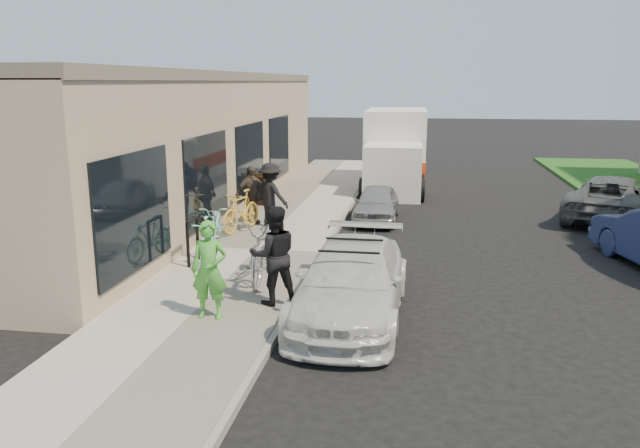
{
  "coord_description": "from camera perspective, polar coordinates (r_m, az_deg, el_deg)",
  "views": [
    {
      "loc": [
        1.7,
        -10.57,
        3.95
      ],
      "look_at": [
        -0.32,
        1.93,
        1.05
      ],
      "focal_mm": 35.0,
      "sensor_mm": 36.0,
      "label": 1
    }
  ],
  "objects": [
    {
      "name": "curb",
      "position": [
        14.28,
        0.18,
        -2.89
      ],
      "size": [
        0.12,
        34.0,
        0.13
      ],
      "primitive_type": "cube",
      "color": "gray",
      "rests_on": "ground"
    },
    {
      "name": "cruiser_bike_b",
      "position": [
        15.12,
        -9.46,
        0.02
      ],
      "size": [
        1.0,
        1.91,
        0.95
      ],
      "primitive_type": "imported",
      "rotation": [
        0.0,
        0.0,
        0.21
      ],
      "color": "#95DED2",
      "rests_on": "sidewalk"
    },
    {
      "name": "ground",
      "position": [
        11.41,
        0.05,
        -7.35
      ],
      "size": [
        120.0,
        120.0,
        0.0
      ],
      "primitive_type": "plane",
      "color": "black",
      "rests_on": "ground"
    },
    {
      "name": "moving_truck",
      "position": [
        23.87,
        6.91,
        6.41
      ],
      "size": [
        2.29,
        5.95,
        2.91
      ],
      "rotation": [
        0.0,
        0.0,
        0.01
      ],
      "color": "white",
      "rests_on": "ground"
    },
    {
      "name": "sedan_silver",
      "position": [
        18.05,
        5.19,
        1.87
      ],
      "size": [
        1.24,
        3.03,
        1.03
      ],
      "primitive_type": "imported",
      "rotation": [
        0.0,
        0.0,
        -0.01
      ],
      "color": "#98989D",
      "rests_on": "ground"
    },
    {
      "name": "far_car_gray",
      "position": [
        19.99,
        25.22,
        2.16
      ],
      "size": [
        3.82,
        5.15,
        1.3
      ],
      "primitive_type": "imported",
      "rotation": [
        0.0,
        0.0,
        2.74
      ],
      "color": "#4F5153",
      "rests_on": "ground"
    },
    {
      "name": "man_standing",
      "position": [
        10.8,
        -4.24,
        -2.87
      ],
      "size": [
        1.04,
        0.94,
        1.74
      ],
      "primitive_type": "imported",
      "rotation": [
        0.0,
        0.0,
        3.54
      ],
      "color": "black",
      "rests_on": "sidewalk"
    },
    {
      "name": "sidewalk",
      "position": [
        14.59,
        -5.85,
        -2.57
      ],
      "size": [
        3.0,
        34.0,
        0.15
      ],
      "primitive_type": "cube",
      "color": "#ABA59A",
      "rests_on": "ground"
    },
    {
      "name": "cruiser_bike_c",
      "position": [
        16.3,
        -7.2,
        1.21
      ],
      "size": [
        0.92,
        1.82,
        1.05
      ],
      "primitive_type": "imported",
      "rotation": [
        0.0,
        0.0,
        -0.26
      ],
      "color": "gold",
      "rests_on": "sidewalk"
    },
    {
      "name": "bystander_a",
      "position": [
        16.65,
        -4.55,
        2.67
      ],
      "size": [
        1.27,
        1.07,
        1.71
      ],
      "primitive_type": "imported",
      "rotation": [
        0.0,
        0.0,
        2.67
      ],
      "color": "black",
      "rests_on": "sidewalk"
    },
    {
      "name": "tandem_bike",
      "position": [
        12.32,
        -5.07,
        -2.05
      ],
      "size": [
        1.01,
        2.46,
        1.27
      ],
      "primitive_type": "imported",
      "rotation": [
        0.0,
        0.0,
        0.07
      ],
      "color": "silver",
      "rests_on": "sidewalk"
    },
    {
      "name": "sedan_white",
      "position": [
        10.63,
        2.91,
        -5.33
      ],
      "size": [
        1.85,
        4.36,
        1.3
      ],
      "rotation": [
        0.0,
        0.0,
        -0.02
      ],
      "color": "silver",
      "rests_on": "ground"
    },
    {
      "name": "bike_rack",
      "position": [
        13.53,
        -11.58,
        -1.12
      ],
      "size": [
        0.08,
        0.69,
        0.97
      ],
      "rotation": [
        0.0,
        0.0,
        0.03
      ],
      "color": "black",
      "rests_on": "sidewalk"
    },
    {
      "name": "storefront",
      "position": [
        19.9,
        -11.37,
        7.38
      ],
      "size": [
        3.6,
        20.0,
        4.22
      ],
      "color": "tan",
      "rests_on": "ground"
    },
    {
      "name": "woman_rider",
      "position": [
        10.31,
        -10.08,
        -4.16
      ],
      "size": [
        0.61,
        0.42,
        1.62
      ],
      "primitive_type": "imported",
      "rotation": [
        0.0,
        0.0,
        0.06
      ],
      "color": "green",
      "rests_on": "sidewalk"
    },
    {
      "name": "bystander_b",
      "position": [
        17.05,
        -6.32,
        2.68
      ],
      "size": [
        0.95,
        0.92,
        1.6
      ],
      "primitive_type": "imported",
      "rotation": [
        0.0,
        0.0,
        0.75
      ],
      "color": "#4F4138",
      "rests_on": "sidewalk"
    },
    {
      "name": "cruiser_bike_a",
      "position": [
        13.61,
        -10.47,
        -1.47
      ],
      "size": [
        0.77,
        1.63,
        0.94
      ],
      "primitive_type": "imported",
      "rotation": [
        0.0,
        0.0,
        0.22
      ],
      "color": "#95DED2",
      "rests_on": "sidewalk"
    },
    {
      "name": "sandwich_board",
      "position": [
        19.64,
        -5.69,
        3.13
      ],
      "size": [
        0.6,
        0.61,
        0.95
      ],
      "rotation": [
        0.0,
        0.0,
        -0.04
      ],
      "color": "#311E0D",
      "rests_on": "sidewalk"
    }
  ]
}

